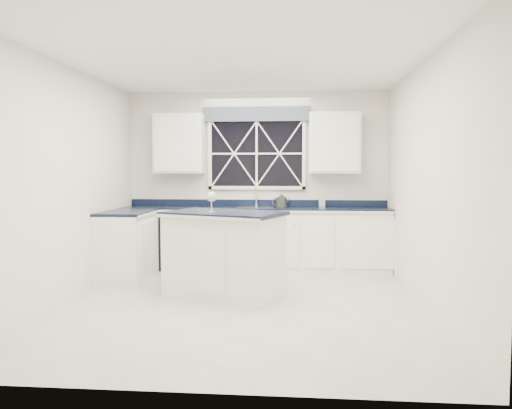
# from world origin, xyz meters

# --- Properties ---
(ground) EXTENTS (4.50, 4.50, 0.00)m
(ground) POSITION_xyz_m (0.00, 0.00, 0.00)
(ground) COLOR #B4B5B0
(ground) RESTS_ON ground
(back_wall) EXTENTS (4.00, 0.10, 2.70)m
(back_wall) POSITION_xyz_m (0.00, 2.25, 1.35)
(back_wall) COLOR silver
(back_wall) RESTS_ON ground
(base_cabinets) EXTENTS (3.99, 1.60, 0.90)m
(base_cabinets) POSITION_xyz_m (-0.33, 1.78, 0.45)
(base_cabinets) COLOR white
(base_cabinets) RESTS_ON ground
(countertop) EXTENTS (3.98, 0.64, 0.04)m
(countertop) POSITION_xyz_m (0.00, 1.95, 0.92)
(countertop) COLOR black
(countertop) RESTS_ON base_cabinets
(dishwasher) EXTENTS (0.60, 0.58, 0.82)m
(dishwasher) POSITION_xyz_m (-1.10, 1.95, 0.41)
(dishwasher) COLOR black
(dishwasher) RESTS_ON ground
(window) EXTENTS (1.65, 0.09, 1.26)m
(window) POSITION_xyz_m (0.00, 2.20, 1.83)
(window) COLOR black
(window) RESTS_ON ground
(upper_cabinets) EXTENTS (3.10, 0.34, 0.90)m
(upper_cabinets) POSITION_xyz_m (0.00, 2.08, 1.90)
(upper_cabinets) COLOR white
(upper_cabinets) RESTS_ON ground
(faucet) EXTENTS (0.05, 0.20, 0.30)m
(faucet) POSITION_xyz_m (0.00, 2.14, 1.10)
(faucet) COLOR #BDBDC0
(faucet) RESTS_ON countertop
(island) EXTENTS (1.56, 1.26, 1.01)m
(island) POSITION_xyz_m (-0.23, 0.35, 0.51)
(island) COLOR white
(island) RESTS_ON ground
(rug) EXTENTS (1.49, 1.09, 0.02)m
(rug) POSITION_xyz_m (-0.27, 0.84, 0.01)
(rug) COLOR #A1A19C
(rug) RESTS_ON ground
(kettle) EXTENTS (0.28, 0.21, 0.20)m
(kettle) POSITION_xyz_m (0.39, 2.07, 1.03)
(kettle) COLOR #303133
(kettle) RESTS_ON countertop
(wine_glass) EXTENTS (0.11, 0.11, 0.25)m
(wine_glass) POSITION_xyz_m (-0.37, 0.32, 1.18)
(wine_glass) COLOR silver
(wine_glass) RESTS_ON island
(soap_bottle) EXTENTS (0.10, 0.10, 0.18)m
(soap_bottle) POSITION_xyz_m (1.00, 2.16, 1.03)
(soap_bottle) COLOR silver
(soap_bottle) RESTS_ON countertop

